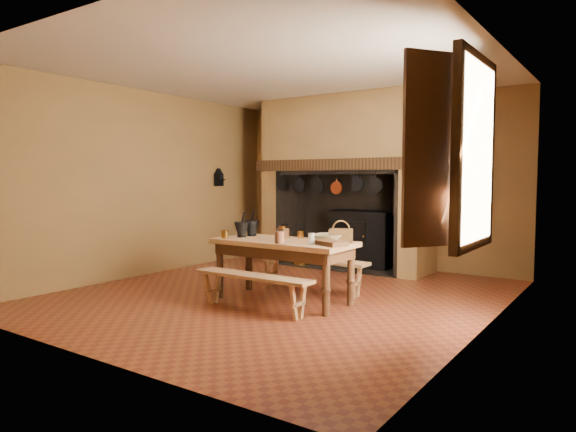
{
  "coord_description": "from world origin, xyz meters",
  "views": [
    {
      "loc": [
        3.7,
        -5.21,
        1.46
      ],
      "look_at": [
        -0.08,
        0.3,
        0.98
      ],
      "focal_mm": 32.0,
      "sensor_mm": 36.0,
      "label": 1
    }
  ],
  "objects_px": {
    "iron_range": "(363,238)",
    "bench_front": "(253,284)",
    "work_table": "(283,250)",
    "wicker_basket": "(341,235)",
    "mixing_bowl": "(329,238)",
    "coffee_grinder": "(282,232)"
  },
  "relations": [
    {
      "from": "iron_range",
      "to": "bench_front",
      "type": "relative_size",
      "value": 1.09
    },
    {
      "from": "bench_front",
      "to": "mixing_bowl",
      "type": "xyz_separation_m",
      "value": [
        0.51,
        0.78,
        0.47
      ]
    },
    {
      "from": "bench_front",
      "to": "work_table",
      "type": "bearing_deg",
      "value": 90.0
    },
    {
      "from": "iron_range",
      "to": "mixing_bowl",
      "type": "distance_m",
      "value": 2.64
    },
    {
      "from": "iron_range",
      "to": "bench_front",
      "type": "bearing_deg",
      "value": -85.25
    },
    {
      "from": "mixing_bowl",
      "to": "work_table",
      "type": "bearing_deg",
      "value": -158.42
    },
    {
      "from": "iron_range",
      "to": "coffee_grinder",
      "type": "relative_size",
      "value": 8.52
    },
    {
      "from": "wicker_basket",
      "to": "coffee_grinder",
      "type": "bearing_deg",
      "value": 165.42
    },
    {
      "from": "mixing_bowl",
      "to": "wicker_basket",
      "type": "relative_size",
      "value": 1.1
    },
    {
      "from": "bench_front",
      "to": "iron_range",
      "type": "bearing_deg",
      "value": 94.75
    },
    {
      "from": "coffee_grinder",
      "to": "mixing_bowl",
      "type": "height_order",
      "value": "coffee_grinder"
    },
    {
      "from": "iron_range",
      "to": "bench_front",
      "type": "xyz_separation_m",
      "value": [
        0.27,
        -3.28,
        -0.18
      ]
    },
    {
      "from": "bench_front",
      "to": "mixing_bowl",
      "type": "bearing_deg",
      "value": 57.02
    },
    {
      "from": "iron_range",
      "to": "mixing_bowl",
      "type": "bearing_deg",
      "value": -72.67
    },
    {
      "from": "iron_range",
      "to": "bench_front",
      "type": "height_order",
      "value": "iron_range"
    },
    {
      "from": "coffee_grinder",
      "to": "mixing_bowl",
      "type": "relative_size",
      "value": 0.54
    },
    {
      "from": "mixing_bowl",
      "to": "bench_front",
      "type": "bearing_deg",
      "value": -122.98
    },
    {
      "from": "bench_front",
      "to": "coffee_grinder",
      "type": "distance_m",
      "value": 0.9
    },
    {
      "from": "iron_range",
      "to": "work_table",
      "type": "distance_m",
      "value": 2.72
    },
    {
      "from": "work_table",
      "to": "wicker_basket",
      "type": "relative_size",
      "value": 5.4
    },
    {
      "from": "bench_front",
      "to": "wicker_basket",
      "type": "height_order",
      "value": "wicker_basket"
    },
    {
      "from": "coffee_grinder",
      "to": "wicker_basket",
      "type": "relative_size",
      "value": 0.6
    }
  ]
}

